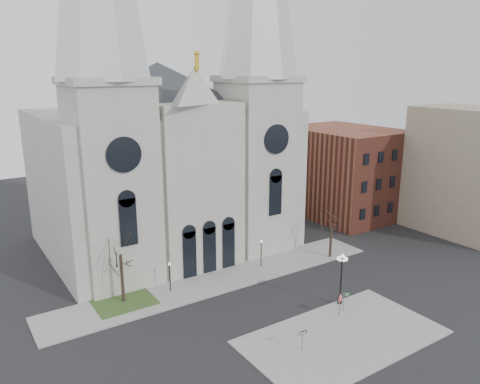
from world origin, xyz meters
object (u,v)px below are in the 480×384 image
stop_sign (340,300)px  street_name_sign (344,299)px  one_way_sign (302,336)px  globe_lamp (341,273)px

stop_sign → street_name_sign: size_ratio=1.17×
stop_sign → one_way_sign: stop_sign is taller
one_way_sign → street_name_sign: bearing=24.0°
street_name_sign → one_way_sign: bearing=-140.6°
stop_sign → street_name_sign: stop_sign is taller
stop_sign → globe_lamp: globe_lamp is taller
globe_lamp → one_way_sign: size_ratio=2.87×
street_name_sign → stop_sign: bearing=-137.3°
one_way_sign → street_name_sign: size_ratio=0.97×
stop_sign → one_way_sign: size_ratio=1.21×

